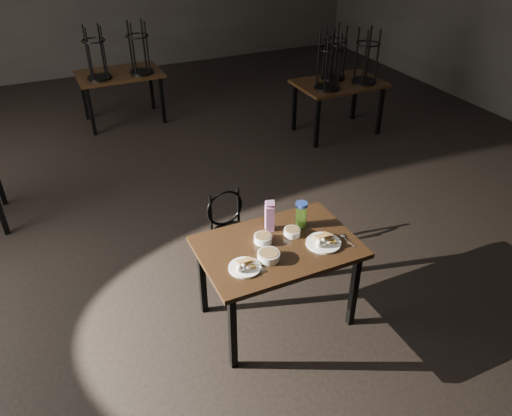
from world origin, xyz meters
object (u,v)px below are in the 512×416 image
juice_carton (270,216)px  water_bottle (301,214)px  main_table (278,253)px  bentwood_chair (230,226)px

juice_carton → water_bottle: juice_carton is taller
juice_carton → main_table: bearing=-98.1°
main_table → bentwood_chair: bearing=96.4°
water_bottle → bentwood_chair: 0.82m
juice_carton → bentwood_chair: 0.71m
water_bottle → main_table: bearing=-150.8°
juice_carton → bentwood_chair: (-0.12, 0.56, -0.41)m
main_table → bentwood_chair: (-0.09, 0.77, -0.21)m
bentwood_chair → water_bottle: bearing=-63.1°
main_table → water_bottle: water_bottle is taller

